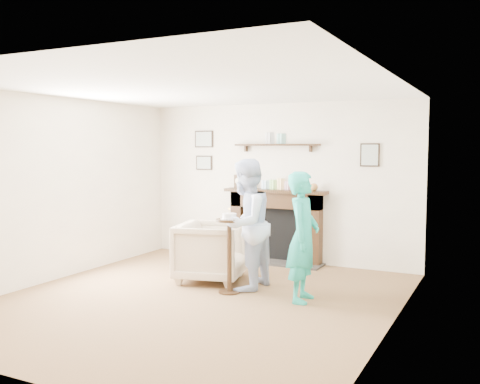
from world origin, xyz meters
name	(u,v)px	position (x,y,z in m)	size (l,w,h in m)	color
ground	(197,300)	(0.00, 0.00, 0.00)	(5.00, 5.00, 0.00)	brown
room_shell	(224,162)	(0.00, 0.69, 1.62)	(4.54, 5.02, 2.52)	#F0E7CB
armchair	(212,281)	(-0.30, 0.88, 0.00)	(0.86, 0.88, 0.80)	tan
man	(246,289)	(0.30, 0.71, 0.00)	(0.81, 0.63, 1.67)	#B2BCDE
woman	(302,301)	(1.14, 0.53, 0.00)	(0.56, 0.37, 1.53)	#1FB2A3
pedestal_table	(229,241)	(0.20, 0.46, 0.65)	(0.33, 0.33, 1.06)	black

